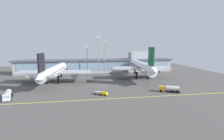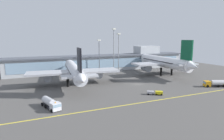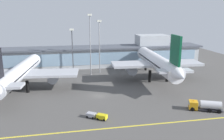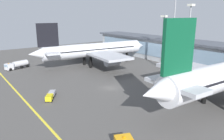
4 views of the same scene
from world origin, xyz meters
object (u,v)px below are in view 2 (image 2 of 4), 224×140
fuel_tanker_truck (51,103)px  service_truck_far (214,83)px  airliner_near_left (74,71)px  baggage_tug_near (155,93)px  apron_light_mast_centre (99,51)px  apron_light_mast_west (114,45)px  airliner_near_right (164,62)px  apron_light_mast_east (119,47)px

fuel_tanker_truck → service_truck_far: bearing=71.7°
airliner_near_left → baggage_tug_near: 36.84m
fuel_tanker_truck → service_truck_far: size_ratio=1.01×
fuel_tanker_truck → apron_light_mast_centre: size_ratio=0.47×
apron_light_mast_west → apron_light_mast_centre: size_ratio=1.31×
fuel_tanker_truck → baggage_tug_near: (36.73, -0.88, -0.72)m
airliner_near_right → baggage_tug_near: 42.05m
fuel_tanker_truck → apron_light_mast_centre: apron_light_mast_centre is taller
service_truck_far → apron_light_mast_east: apron_light_mast_east is taller
airliner_near_right → apron_light_mast_centre: size_ratio=2.56×
service_truck_far → apron_light_mast_centre: size_ratio=0.47×
airliner_near_left → service_truck_far: airliner_near_left is taller
apron_light_mast_west → apron_light_mast_centre: (-7.53, 3.70, -3.44)m
airliner_near_left → apron_light_mast_east: bearing=-53.7°
airliner_near_right → apron_light_mast_west: bearing=67.4°
baggage_tug_near → service_truck_far: service_truck_far is taller
baggage_tug_near → apron_light_mast_west: apron_light_mast_west is taller
airliner_near_right → service_truck_far: airliner_near_right is taller
baggage_tug_near → airliner_near_right: bearing=80.7°
airliner_near_left → apron_light_mast_centre: size_ratio=2.52×
airliner_near_left → baggage_tug_near: size_ratio=9.11×
baggage_tug_near → apron_light_mast_east: size_ratio=0.23×
fuel_tanker_truck → airliner_near_right: bearing=97.4°
airliner_near_left → service_truck_far: bearing=-111.3°
apron_light_mast_west → baggage_tug_near: bearing=-93.5°
fuel_tanker_truck → baggage_tug_near: bearing=71.4°
service_truck_far → apron_light_mast_west: 53.64m
airliner_near_left → fuel_tanker_truck: bearing=160.3°
airliner_near_left → fuel_tanker_truck: (-13.01, -26.77, -4.80)m
apron_light_mast_centre → apron_light_mast_east: size_ratio=0.85×
baggage_tug_near → service_truck_far: 30.25m
apron_light_mast_west → apron_light_mast_east: (4.26, 2.46, -1.44)m
airliner_near_right → apron_light_mast_west: size_ratio=1.95×
airliner_near_right → fuel_tanker_truck: (-64.77, -29.78, -5.75)m
airliner_near_left → fuel_tanker_truck: 30.15m
baggage_tug_near → service_truck_far: bearing=32.4°
fuel_tanker_truck → baggage_tug_near: 36.75m
service_truck_far → fuel_tanker_truck: bearing=21.7°
baggage_tug_near → fuel_tanker_truck: bearing=-148.2°
airliner_near_left → apron_light_mast_centre: bearing=-38.5°
apron_light_mast_centre → fuel_tanker_truck: bearing=-124.8°
fuel_tanker_truck → apron_light_mast_centre: bearing=127.9°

